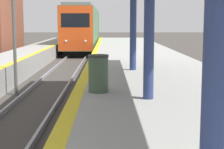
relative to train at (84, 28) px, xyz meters
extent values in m
cube|color=black|center=(0.00, 0.07, -1.87)|extent=(2.25, 17.31, 0.55)
cube|color=#477247|center=(0.00, 0.07, 0.12)|extent=(2.64, 19.23, 3.43)
cube|color=#E54C19|center=(0.00, -9.46, 0.12)|extent=(2.59, 0.16, 3.36)
cube|color=black|center=(0.00, -9.52, 0.72)|extent=(2.12, 0.06, 1.03)
cube|color=slate|center=(0.00, 0.07, 1.95)|extent=(2.25, 18.27, 0.24)
sphere|color=white|center=(-0.73, -9.52, -0.82)|extent=(0.18, 0.18, 0.18)
sphere|color=white|center=(0.73, -9.52, -0.82)|extent=(0.18, 0.18, 0.18)
cylinder|color=#595959|center=(-1.07, -23.58, -0.20)|extent=(0.12, 0.12, 3.89)
cylinder|color=navy|center=(3.30, -34.42, 0.48)|extent=(0.23, 0.23, 3.22)
cylinder|color=navy|center=(3.30, -29.26, 0.48)|extent=(0.23, 0.23, 3.22)
cylinder|color=navy|center=(3.30, -24.10, 0.48)|extent=(0.23, 0.23, 3.22)
cylinder|color=#384C38|center=(2.16, -28.43, -0.70)|extent=(0.49, 0.49, 0.86)
cylinder|color=#262626|center=(2.16, -28.43, -0.24)|extent=(0.51, 0.51, 0.06)
camera|label=1|loc=(2.39, -37.53, 0.58)|focal=60.00mm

